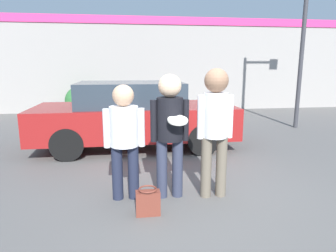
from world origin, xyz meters
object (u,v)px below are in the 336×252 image
(street_lamp, at_px, (315,15))
(handbag, at_px, (148,202))
(shrub, at_px, (80,101))
(person_left, at_px, (124,133))
(person_right, at_px, (215,122))
(parked_car_near, at_px, (134,115))
(person_middle_with_frisbee, at_px, (170,125))

(street_lamp, bearing_deg, handbag, -137.09)
(handbag, bearing_deg, shrub, 103.71)
(person_left, height_order, street_lamp, street_lamp)
(shrub, bearing_deg, person_right, -68.95)
(shrub, xyz_separation_m, handbag, (1.94, -7.95, -0.36))
(person_left, relative_size, handbag, 4.54)
(parked_car_near, bearing_deg, person_right, -69.63)
(shrub, bearing_deg, handbag, -76.29)
(person_middle_with_frisbee, distance_m, person_right, 0.62)
(street_lamp, bearing_deg, person_left, -141.87)
(shrub, bearing_deg, person_middle_with_frisbee, -72.98)
(parked_car_near, relative_size, handbag, 12.46)
(person_middle_with_frisbee, bearing_deg, handbag, -125.07)
(parked_car_near, height_order, street_lamp, street_lamp)
(person_left, bearing_deg, person_middle_with_frisbee, -2.46)
(person_right, relative_size, handbag, 5.14)
(person_right, bearing_deg, street_lamp, 46.22)
(parked_car_near, relative_size, shrub, 4.09)
(person_middle_with_frisbee, bearing_deg, shrub, 107.02)
(person_left, distance_m, parked_car_near, 2.67)
(parked_car_near, distance_m, shrub, 5.14)
(person_right, bearing_deg, person_middle_with_frisbee, 173.76)
(person_middle_with_frisbee, bearing_deg, parked_car_near, 98.65)
(street_lamp, height_order, shrub, street_lamp)
(handbag, bearing_deg, person_middle_with_frisbee, 54.93)
(person_right, height_order, street_lamp, street_lamp)
(parked_car_near, bearing_deg, person_middle_with_frisbee, -81.35)
(person_middle_with_frisbee, height_order, shrub, person_middle_with_frisbee)
(person_right, relative_size, parked_car_near, 0.41)
(street_lamp, distance_m, shrub, 8.16)
(parked_car_near, xyz_separation_m, handbag, (0.06, -3.17, -0.57))
(person_middle_with_frisbee, xyz_separation_m, person_right, (0.61, -0.07, 0.05))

